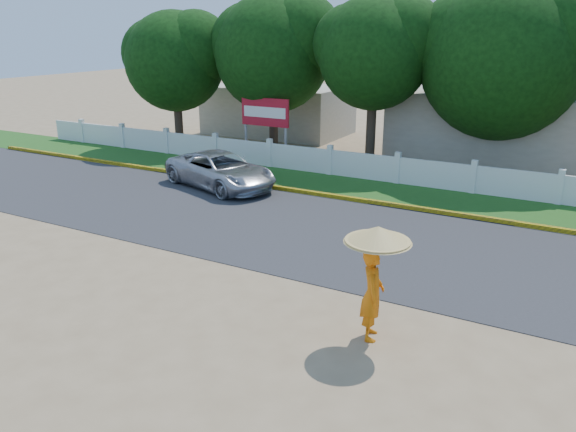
# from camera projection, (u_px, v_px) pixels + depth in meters

# --- Properties ---
(ground) EXTENTS (120.00, 120.00, 0.00)m
(ground) POSITION_uv_depth(u_px,v_px,m) (248.00, 290.00, 13.59)
(ground) COLOR #9E8460
(ground) RESTS_ON ground
(road) EXTENTS (60.00, 7.00, 0.02)m
(road) POSITION_uv_depth(u_px,v_px,m) (327.00, 233.00, 17.33)
(road) COLOR #38383A
(road) RESTS_ON ground
(grass_verge) EXTENTS (60.00, 3.50, 0.03)m
(grass_verge) POSITION_uv_depth(u_px,v_px,m) (384.00, 192.00, 21.69)
(grass_verge) COLOR #2D601E
(grass_verge) RESTS_ON ground
(curb) EXTENTS (40.00, 0.18, 0.16)m
(curb) POSITION_uv_depth(u_px,v_px,m) (369.00, 201.00, 20.26)
(curb) COLOR yellow
(curb) RESTS_ON ground
(fence) EXTENTS (40.00, 0.10, 1.10)m
(fence) POSITION_uv_depth(u_px,v_px,m) (397.00, 170.00, 22.73)
(fence) COLOR silver
(fence) RESTS_ON ground
(building_near) EXTENTS (10.00, 6.00, 3.20)m
(building_near) POSITION_uv_depth(u_px,v_px,m) (505.00, 126.00, 26.68)
(building_near) COLOR #B7AD99
(building_near) RESTS_ON ground
(building_far) EXTENTS (8.00, 5.00, 2.80)m
(building_far) POSITION_uv_depth(u_px,v_px,m) (278.00, 110.00, 33.50)
(building_far) COLOR #B7AD99
(building_far) RESTS_ON ground
(vehicle) EXTENTS (5.46, 3.69, 1.39)m
(vehicle) POSITION_uv_depth(u_px,v_px,m) (221.00, 170.00, 22.16)
(vehicle) COLOR #AAACB2
(vehicle) RESTS_ON ground
(monk_with_parasol) EXTENTS (1.33, 1.33, 2.42)m
(monk_with_parasol) POSITION_uv_depth(u_px,v_px,m) (375.00, 267.00, 11.01)
(monk_with_parasol) COLOR orange
(monk_with_parasol) RESTS_ON ground
(billboard) EXTENTS (2.50, 0.13, 2.95)m
(billboard) POSITION_uv_depth(u_px,v_px,m) (265.00, 115.00, 26.27)
(billboard) COLOR gray
(billboard) RESTS_ON ground
(tree_row) EXTENTS (36.92, 8.29, 9.16)m
(tree_row) POSITION_uv_depth(u_px,v_px,m) (557.00, 57.00, 21.68)
(tree_row) COLOR #473828
(tree_row) RESTS_ON ground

